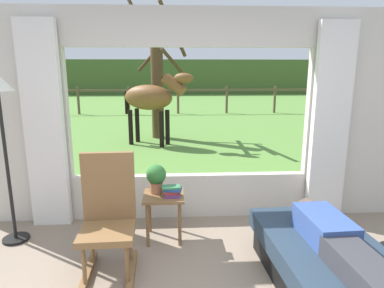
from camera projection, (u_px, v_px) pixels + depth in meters
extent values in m
cube|color=beige|center=(19.00, 119.00, 4.01)|extent=(1.15, 0.12, 2.55)
cube|color=beige|center=(352.00, 116.00, 4.23)|extent=(1.15, 0.12, 2.55)
cube|color=beige|center=(190.00, 195.00, 4.34)|extent=(2.90, 0.12, 0.55)
cube|color=beige|center=(190.00, 27.00, 3.89)|extent=(2.90, 0.12, 0.45)
cube|color=silver|center=(44.00, 127.00, 3.91)|extent=(0.44, 0.10, 2.40)
cube|color=silver|center=(330.00, 124.00, 4.09)|extent=(0.44, 0.10, 2.40)
cube|color=#568438|center=(178.00, 110.00, 15.01)|extent=(36.00, 21.68, 0.02)
cube|color=#435B2B|center=(176.00, 77.00, 24.33)|extent=(36.00, 2.00, 2.40)
cube|color=black|center=(328.00, 280.00, 2.86)|extent=(0.91, 1.61, 0.24)
cube|color=#233342|center=(330.00, 257.00, 2.82)|extent=(0.99, 1.74, 0.18)
cube|color=#334C8C|center=(324.00, 227.00, 2.92)|extent=(0.37, 0.62, 0.22)
cube|color=#333338|center=(362.00, 269.00, 2.34)|extent=(0.32, 0.69, 0.18)
sphere|color=tan|center=(307.00, 208.00, 3.30)|extent=(0.20, 0.20, 0.20)
cube|color=brown|center=(107.00, 232.00, 3.02)|extent=(0.50, 0.50, 0.06)
cube|color=brown|center=(109.00, 188.00, 3.15)|extent=(0.48, 0.08, 0.68)
cube|color=brown|center=(88.00, 274.00, 3.09)|extent=(0.09, 0.68, 0.06)
cube|color=brown|center=(132.00, 272.00, 3.13)|extent=(0.09, 0.68, 0.06)
cylinder|color=brown|center=(84.00, 265.00, 2.87)|extent=(0.04, 0.04, 0.38)
cylinder|color=brown|center=(127.00, 263.00, 2.91)|extent=(0.04, 0.04, 0.38)
cylinder|color=brown|center=(92.00, 244.00, 3.22)|extent=(0.04, 0.04, 0.38)
cylinder|color=brown|center=(130.00, 242.00, 3.26)|extent=(0.04, 0.04, 0.38)
cube|color=brown|center=(164.00, 196.00, 3.69)|extent=(0.44, 0.44, 0.03)
cylinder|color=brown|center=(148.00, 225.00, 3.58)|extent=(0.04, 0.04, 0.49)
cylinder|color=brown|center=(180.00, 224.00, 3.59)|extent=(0.04, 0.04, 0.49)
cylinder|color=brown|center=(150.00, 212.00, 3.91)|extent=(0.04, 0.04, 0.49)
cylinder|color=brown|center=(179.00, 211.00, 3.92)|extent=(0.04, 0.04, 0.49)
cylinder|color=#9E6042|center=(156.00, 188.00, 3.73)|extent=(0.14, 0.14, 0.12)
sphere|color=#2D6B2D|center=(156.00, 175.00, 3.70)|extent=(0.22, 0.22, 0.22)
cube|color=#59336B|center=(172.00, 195.00, 3.63)|extent=(0.17, 0.14, 0.04)
cube|color=#B22D28|center=(172.00, 192.00, 3.62)|extent=(0.15, 0.11, 0.03)
cube|color=#23478C|center=(173.00, 189.00, 3.62)|extent=(0.21, 0.16, 0.03)
cube|color=#337247|center=(171.00, 187.00, 3.60)|extent=(0.21, 0.14, 0.02)
cylinder|color=black|center=(16.00, 239.00, 3.76)|extent=(0.28, 0.28, 0.03)
cylinder|color=black|center=(7.00, 169.00, 3.58)|extent=(0.04, 0.04, 1.64)
ellipsoid|color=brown|center=(148.00, 97.00, 8.09)|extent=(1.36, 1.02, 0.60)
cylinder|color=brown|center=(174.00, 85.00, 7.78)|extent=(0.65, 0.48, 0.53)
ellipsoid|color=brown|center=(184.00, 78.00, 7.67)|extent=(0.52, 0.38, 0.24)
cube|color=black|center=(171.00, 83.00, 7.81)|extent=(0.42, 0.25, 0.32)
cylinder|color=black|center=(127.00, 103.00, 8.34)|extent=(0.13, 0.13, 0.55)
cylinder|color=black|center=(167.00, 127.00, 8.25)|extent=(0.11, 0.11, 0.85)
cylinder|color=black|center=(162.00, 130.00, 7.96)|extent=(0.11, 0.11, 0.85)
cylinder|color=black|center=(137.00, 125.00, 8.55)|extent=(0.11, 0.11, 0.85)
cylinder|color=black|center=(131.00, 127.00, 8.26)|extent=(0.11, 0.11, 0.85)
cylinder|color=#4C3823|center=(157.00, 85.00, 8.88)|extent=(0.32, 0.32, 2.81)
cylinder|color=#47331E|center=(154.00, 53.00, 9.12)|extent=(0.94, 0.24, 1.02)
cylinder|color=#47331E|center=(175.00, 64.00, 8.55)|extent=(0.71, 1.23, 0.77)
cylinder|color=#47331E|center=(169.00, 34.00, 8.56)|extent=(0.25, 0.88, 0.51)
cylinder|color=#47331E|center=(138.00, 20.00, 8.18)|extent=(0.70, 0.81, 1.27)
cylinder|color=#47331E|center=(173.00, 30.00, 8.27)|extent=(0.72, 0.88, 1.28)
cylinder|color=brown|center=(27.00, 101.00, 13.47)|extent=(0.10, 0.10, 1.10)
cylinder|color=brown|center=(78.00, 101.00, 13.58)|extent=(0.10, 0.10, 1.10)
cylinder|color=brown|center=(129.00, 100.00, 13.68)|extent=(0.10, 0.10, 1.10)
cylinder|color=brown|center=(178.00, 100.00, 13.79)|extent=(0.10, 0.10, 1.10)
cylinder|color=brown|center=(227.00, 100.00, 13.90)|extent=(0.10, 0.10, 1.10)
cylinder|color=brown|center=(275.00, 100.00, 14.01)|extent=(0.10, 0.10, 1.10)
cylinder|color=brown|center=(322.00, 99.00, 14.12)|extent=(0.10, 0.10, 1.10)
cylinder|color=brown|center=(368.00, 99.00, 14.23)|extent=(0.10, 0.10, 1.10)
cube|color=brown|center=(178.00, 90.00, 13.70)|extent=(16.00, 0.06, 0.08)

